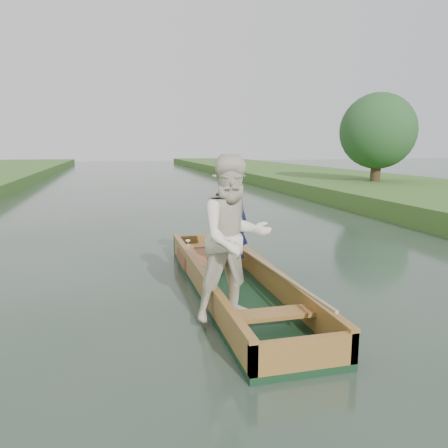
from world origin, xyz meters
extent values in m
plane|color=#283D30|center=(0.00, 0.00, 0.00)|extent=(120.00, 120.00, 0.00)
cylinder|color=#47331E|center=(9.80, 11.41, 1.21)|extent=(0.44, 0.44, 2.42)
sphere|color=#1D471C|center=(9.80, 11.41, 2.82)|extent=(3.33, 3.33, 3.33)
sphere|color=#1D471C|center=(10.40, 11.71, 2.42)|extent=(2.20, 2.20, 2.20)
cube|color=#13321B|center=(0.00, 0.00, 0.04)|extent=(1.10, 5.00, 0.08)
cube|color=#A06F31|center=(-0.51, 0.00, 0.24)|extent=(0.08, 5.00, 0.32)
cube|color=#A06F31|center=(0.51, 0.00, 0.24)|extent=(0.08, 5.00, 0.32)
cube|color=#A06F31|center=(0.00, 2.46, 0.24)|extent=(1.10, 0.08, 0.32)
cube|color=#A06F31|center=(0.00, -2.46, 0.24)|extent=(1.10, 0.08, 0.32)
cube|color=#A06F31|center=(-0.51, 0.00, 0.42)|extent=(0.10, 5.00, 0.04)
cube|color=#A06F31|center=(0.51, 0.00, 0.42)|extent=(0.10, 5.00, 0.04)
cube|color=#A06F31|center=(0.00, 1.90, 0.30)|extent=(0.94, 0.30, 0.05)
cube|color=#A06F31|center=(0.00, -1.60, 0.30)|extent=(0.94, 0.30, 0.05)
imported|color=#121438|center=(0.09, 0.65, 0.93)|extent=(0.73, 0.63, 1.70)
cylinder|color=beige|center=(0.09, 0.65, 1.74)|extent=(0.52, 0.52, 0.12)
imported|color=silver|center=(-0.30, -1.07, 1.08)|extent=(1.09, 0.92, 1.99)
cube|color=#AF4038|center=(-0.15, 1.49, 0.19)|extent=(0.85, 0.90, 0.22)
sphere|color=tan|center=(0.09, 1.39, 0.39)|extent=(0.17, 0.17, 0.17)
sphere|color=tan|center=(0.09, 1.38, 0.52)|extent=(0.13, 0.13, 0.13)
sphere|color=tan|center=(0.05, 1.38, 0.58)|extent=(0.05, 0.05, 0.05)
sphere|color=tan|center=(0.14, 1.38, 0.58)|extent=(0.05, 0.05, 0.05)
sphere|color=tan|center=(0.09, 1.33, 0.51)|extent=(0.05, 0.05, 0.05)
sphere|color=tan|center=(0.02, 1.37, 0.42)|extent=(0.06, 0.06, 0.06)
sphere|color=tan|center=(0.17, 1.37, 0.42)|extent=(0.06, 0.06, 0.06)
sphere|color=tan|center=(0.05, 1.36, 0.32)|extent=(0.07, 0.07, 0.07)
sphere|color=tan|center=(0.14, 1.36, 0.32)|extent=(0.07, 0.07, 0.07)
cylinder|color=silver|center=(-0.36, 1.90, 0.33)|extent=(0.07, 0.07, 0.01)
cylinder|color=silver|center=(-0.36, 1.90, 0.37)|extent=(0.01, 0.01, 0.08)
ellipsoid|color=silver|center=(-0.36, 1.90, 0.43)|extent=(0.09, 0.09, 0.05)
cylinder|color=tan|center=(0.43, -0.13, 0.46)|extent=(0.04, 4.27, 0.19)
camera|label=1|loc=(-1.68, -5.98, 2.17)|focal=35.00mm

